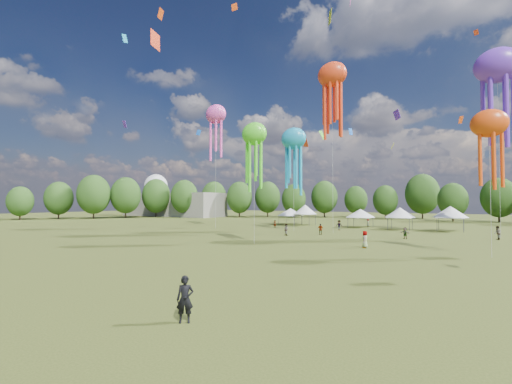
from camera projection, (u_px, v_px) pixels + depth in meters
The scene contains 10 objects.
ground at pixel (101, 295), 18.17m from camera, with size 300.00×300.00×0.00m, color #384416.
observer_main at pixel (185, 299), 14.01m from camera, with size 0.72×0.47×1.96m, color black.
spectator_near at pixel (286, 230), 50.01m from camera, with size 0.85×0.66×1.75m, color gray.
spectators_far at pixel (376, 229), 50.42m from camera, with size 35.83×33.32×1.87m.
festival_tents at pixel (358, 212), 65.53m from camera, with size 36.80×7.55×4.46m.
show_kites at pixel (356, 112), 51.96m from camera, with size 50.55×27.14×28.20m.
small_kites at pixel (340, 57), 53.20m from camera, with size 78.03×55.69×43.90m.
treeline at pixel (357, 195), 72.87m from camera, with size 201.57×95.24×13.43m.
hangar at pixel (173, 205), 117.85m from camera, with size 40.00×12.00×8.00m, color gray.
radome at pixel (156, 189), 131.76m from camera, with size 9.00×9.00×16.00m.
Camera 1 is at (17.14, -10.72, 5.11)m, focal length 23.27 mm.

